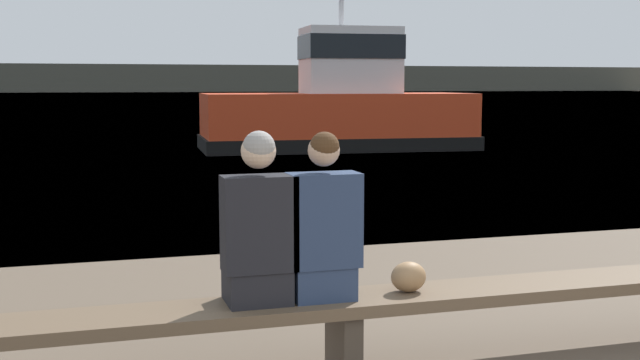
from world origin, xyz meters
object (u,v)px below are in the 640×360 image
(bench_main, at_px, (344,309))
(tugboat_red, at_px, (340,111))
(person_right, at_px, (323,228))
(person_left, at_px, (258,229))
(shopping_bag, at_px, (409,277))

(bench_main, relative_size, tugboat_red, 1.15)
(person_right, bearing_deg, bench_main, 0.05)
(person_left, height_order, person_right, person_left)
(bench_main, xyz_separation_m, person_right, (-0.13, -0.00, 0.51))
(bench_main, distance_m, tugboat_red, 16.98)
(person_right, bearing_deg, person_left, -179.88)
(bench_main, bearing_deg, person_right, -179.95)
(bench_main, bearing_deg, tugboat_red, 71.97)
(person_left, distance_m, person_right, 0.40)
(person_left, relative_size, shopping_bag, 4.55)
(person_right, relative_size, tugboat_red, 0.14)
(bench_main, distance_m, person_right, 0.53)
(shopping_bag, bearing_deg, person_right, -179.27)
(tugboat_red, bearing_deg, person_left, 164.01)
(bench_main, xyz_separation_m, tugboat_red, (5.25, 16.14, 0.63))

